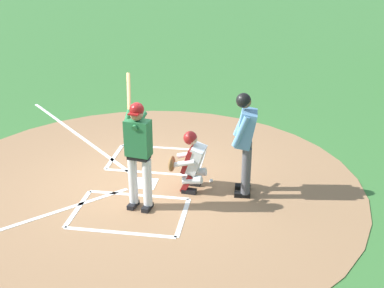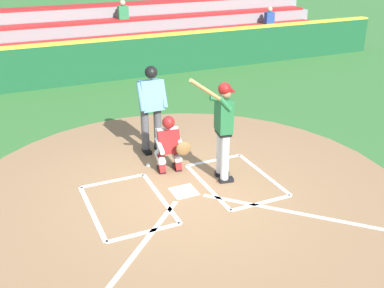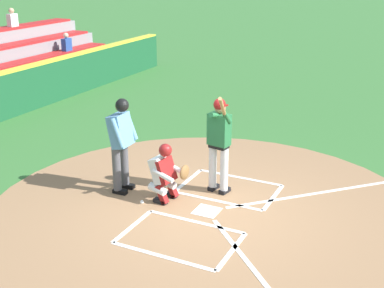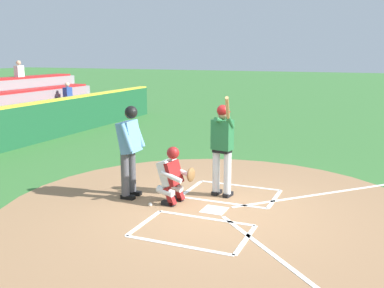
% 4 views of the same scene
% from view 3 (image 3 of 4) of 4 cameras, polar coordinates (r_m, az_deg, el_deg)
% --- Properties ---
extents(ground_plane, '(120.00, 120.00, 0.00)m').
position_cam_3_polar(ground_plane, '(9.28, 1.66, -7.51)').
color(ground_plane, '#387033').
extents(dirt_circle, '(8.00, 8.00, 0.01)m').
position_cam_3_polar(dirt_circle, '(9.27, 1.66, -7.48)').
color(dirt_circle, '#99704C').
rests_on(dirt_circle, ground).
extents(home_plate_and_chalk, '(7.93, 4.91, 0.01)m').
position_cam_3_polar(home_plate_and_chalk, '(8.99, 6.82, -8.52)').
color(home_plate_and_chalk, white).
rests_on(home_plate_and_chalk, dirt_circle).
extents(batter, '(1.02, 0.59, 2.13)m').
position_cam_3_polar(batter, '(9.58, 3.04, 0.57)').
color(batter, silver).
rests_on(batter, ground).
extents(catcher, '(0.59, 0.65, 1.13)m').
position_cam_3_polar(catcher, '(9.45, -2.97, -3.03)').
color(catcher, black).
rests_on(catcher, ground).
extents(plate_umpire, '(0.59, 0.42, 1.86)m').
position_cam_3_polar(plate_umpire, '(9.73, -7.86, 0.56)').
color(plate_umpire, '#4C4C51').
rests_on(plate_umpire, ground).
extents(baseball, '(0.07, 0.07, 0.07)m').
position_cam_3_polar(baseball, '(9.57, -5.59, -6.43)').
color(baseball, white).
rests_on(baseball, ground).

